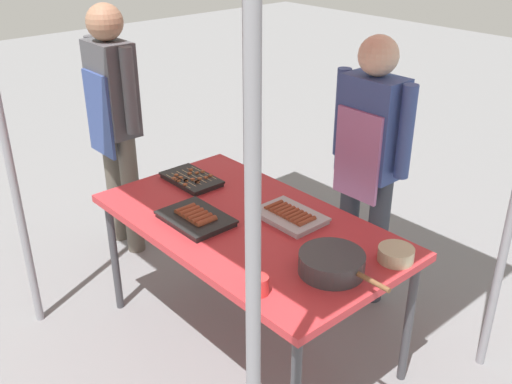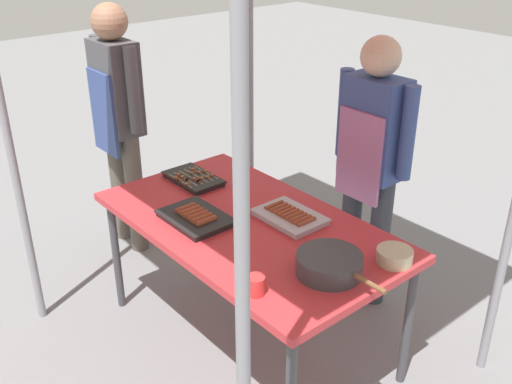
% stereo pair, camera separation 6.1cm
% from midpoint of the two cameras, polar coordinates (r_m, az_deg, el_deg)
% --- Properties ---
extents(ground_plane, '(18.00, 18.00, 0.00)m').
position_cam_midpoint_polar(ground_plane, '(3.40, -1.19, -14.03)').
color(ground_plane, slate).
extents(stall_table, '(1.60, 0.90, 0.75)m').
position_cam_midpoint_polar(stall_table, '(2.99, -1.31, -3.77)').
color(stall_table, '#C63338').
rests_on(stall_table, ground).
extents(tray_grilled_sausages, '(0.35, 0.24, 0.05)m').
position_cam_midpoint_polar(tray_grilled_sausages, '(2.98, 2.71, -2.32)').
color(tray_grilled_sausages, '#ADADB2').
rests_on(tray_grilled_sausages, stall_table).
extents(tray_meat_skewers, '(0.35, 0.21, 0.04)m').
position_cam_midpoint_polar(tray_meat_skewers, '(3.40, -6.79, 1.23)').
color(tray_meat_skewers, black).
rests_on(tray_meat_skewers, stall_table).
extents(tray_pork_links, '(0.37, 0.26, 0.05)m').
position_cam_midpoint_polar(tray_pork_links, '(2.98, -6.45, -2.52)').
color(tray_pork_links, black).
rests_on(tray_pork_links, stall_table).
extents(cooking_wok, '(0.45, 0.29, 0.09)m').
position_cam_midpoint_polar(cooking_wok, '(2.57, 6.68, -6.80)').
color(cooking_wok, '#38383A').
rests_on(cooking_wok, stall_table).
extents(condiment_bowl, '(0.16, 0.16, 0.06)m').
position_cam_midpoint_polar(condiment_bowl, '(2.71, 12.75, -5.90)').
color(condiment_bowl, '#BFB28C').
rests_on(condiment_bowl, stall_table).
extents(drink_cup_near_edge, '(0.08, 0.08, 0.08)m').
position_cam_midpoint_polar(drink_cup_near_edge, '(2.43, -0.41, -9.00)').
color(drink_cup_near_edge, red).
rests_on(drink_cup_near_edge, stall_table).
extents(vendor_woman, '(0.52, 0.23, 1.59)m').
position_cam_midpoint_polar(vendor_woman, '(3.36, 10.39, 3.84)').
color(vendor_woman, '#333842').
rests_on(vendor_woman, ground).
extents(customer_nearby, '(0.52, 0.23, 1.66)m').
position_cam_midpoint_polar(customer_nearby, '(3.94, -14.04, 7.62)').
color(customer_nearby, '#595147').
rests_on(customer_nearby, ground).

